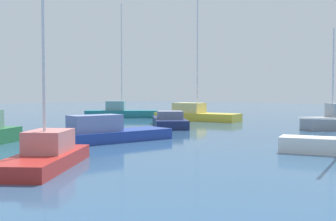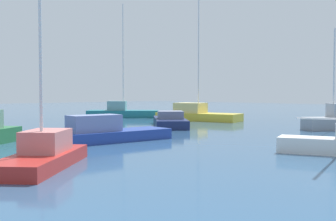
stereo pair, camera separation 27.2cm
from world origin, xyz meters
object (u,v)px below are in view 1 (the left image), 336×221
sailboat_grey_inner_mooring (333,120)px  sailboat_red_behind_lamppost (46,154)px  sailboat_teal_mid_harbor (121,112)px  motorboat_navy_distant_east (169,121)px  motorboat_blue_distant_north (107,133)px  sailboat_yellow_outer_mooring (195,114)px

sailboat_grey_inner_mooring → sailboat_red_behind_lamppost: 23.58m
sailboat_teal_mid_harbor → sailboat_grey_inner_mooring: bearing=-84.8°
motorboat_navy_distant_east → sailboat_red_behind_lamppost: bearing=-148.3°
sailboat_teal_mid_harbor → motorboat_navy_distant_east: bearing=-110.3°
sailboat_grey_inner_mooring → sailboat_teal_mid_harbor: (-2.19, 23.87, -0.11)m
motorboat_blue_distant_north → sailboat_red_behind_lamppost: bearing=-142.0°
sailboat_grey_inner_mooring → motorboat_navy_distant_east: 13.02m
sailboat_red_behind_lamppost → motorboat_blue_distant_north: (6.48, 5.06, 0.01)m
motorboat_navy_distant_east → sailboat_yellow_outer_mooring: size_ratio=0.57×
sailboat_grey_inner_mooring → sailboat_yellow_outer_mooring: (0.15, 14.46, -0.06)m
sailboat_grey_inner_mooring → sailboat_teal_mid_harbor: 23.97m
sailboat_yellow_outer_mooring → motorboat_blue_distant_north: sailboat_yellow_outer_mooring is taller
sailboat_red_behind_lamppost → sailboat_grey_inner_mooring: bearing=-1.8°
motorboat_navy_distant_east → motorboat_blue_distant_north: (-10.17, -5.23, 0.07)m
sailboat_red_behind_lamppost → sailboat_yellow_outer_mooring: size_ratio=0.57×
sailboat_teal_mid_harbor → sailboat_yellow_outer_mooring: 9.69m
sailboat_teal_mid_harbor → motorboat_blue_distant_north: (-14.91, -18.07, -0.09)m
motorboat_navy_distant_east → motorboat_blue_distant_north: bearing=-152.8°
sailboat_red_behind_lamppost → motorboat_blue_distant_north: 8.22m
sailboat_grey_inner_mooring → sailboat_red_behind_lamppost: size_ratio=1.03×
sailboat_red_behind_lamppost → sailboat_yellow_outer_mooring: (23.73, 13.73, 0.15)m
sailboat_grey_inner_mooring → sailboat_teal_mid_harbor: bearing=95.2°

